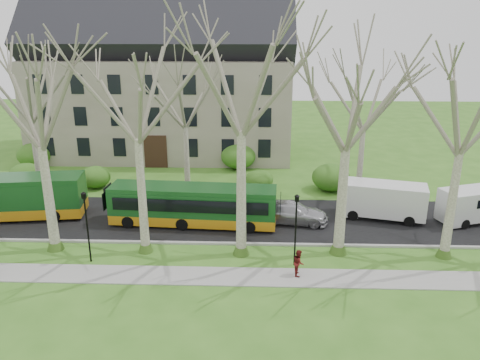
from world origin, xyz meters
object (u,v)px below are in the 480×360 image
sedan (292,212)px  bus_follow (193,205)px  van_a (382,201)px  pedestrian_b (299,262)px  van_b (478,205)px

sedan → bus_follow: bearing=102.6°
bus_follow → sedan: 6.94m
van_a → bus_follow: bearing=-159.2°
bus_follow → sedan: bearing=8.5°
bus_follow → van_a: size_ratio=1.92×
pedestrian_b → sedan: bearing=0.4°
van_a → van_b: size_ratio=1.07×
bus_follow → pedestrian_b: 9.53m
bus_follow → van_b: bearing=7.4°
van_a → pedestrian_b: (-6.59, -8.27, -0.54)m
pedestrian_b → bus_follow: bearing=46.7°
van_b → bus_follow: bearing=165.1°
bus_follow → pedestrian_b: bus_follow is taller
van_a → pedestrian_b: size_ratio=3.95×
bus_follow → van_a: bearing=10.5°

